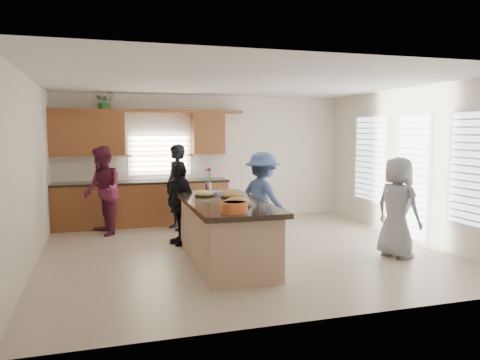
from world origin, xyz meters
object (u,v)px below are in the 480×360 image
object	(u,v)px
island	(225,233)
woman_left_mid	(103,191)
woman_right_front	(398,207)
woman_left_back	(177,187)
salad_bowl	(234,207)
woman_right_back	(263,199)
woman_left_front	(180,204)

from	to	relation	value
island	woman_left_mid	size ratio (longest dim) A/B	1.57
woman_right_front	woman_left_back	bearing A→B (deg)	27.05
woman_left_back	woman_right_front	bearing A→B (deg)	24.78
woman_right_front	salad_bowl	bearing A→B (deg)	82.80
woman_left_back	woman_right_back	size ratio (longest dim) A/B	1.06
woman_left_mid	woman_right_front	xyz separation A→B (m)	(4.46, -3.02, -0.06)
woman_left_mid	woman_right_back	xyz separation A→B (m)	(2.69, -1.61, -0.04)
salad_bowl	woman_right_front	world-z (taller)	woman_right_front
salad_bowl	woman_left_front	xyz separation A→B (m)	(-0.31, 2.35, -0.30)
woman_left_front	woman_right_front	xyz separation A→B (m)	(3.15, -1.87, 0.08)
island	woman_left_back	xyz separation A→B (m)	(-0.33, 2.57, 0.42)
woman_left_front	woman_right_front	distance (m)	3.66
woman_left_back	island	bearing A→B (deg)	-11.97
woman_left_mid	island	bearing A→B (deg)	20.53
woman_left_back	woman_right_back	world-z (taller)	woman_left_back
woman_left_front	woman_right_back	bearing A→B (deg)	52.96
salad_bowl	woman_left_front	world-z (taller)	woman_left_front
salad_bowl	woman_left_back	size ratio (longest dim) A/B	0.21
woman_left_mid	woman_right_back	world-z (taller)	woman_left_mid
woman_left_back	salad_bowl	bearing A→B (deg)	-16.53
salad_bowl	woman_left_mid	world-z (taller)	woman_left_mid
woman_right_back	woman_right_front	xyz separation A→B (m)	(1.76, -1.41, -0.02)
salad_bowl	woman_left_front	distance (m)	2.39
salad_bowl	woman_left_back	distance (m)	3.61
island	woman_left_front	world-z (taller)	woman_left_front
woman_right_front	woman_right_back	bearing A→B (deg)	34.41
salad_bowl	woman_left_front	size ratio (longest dim) A/B	0.25
island	woman_left_mid	xyz separation A→B (m)	(-1.77, 2.48, 0.41)
island	woman_left_front	distance (m)	1.43
salad_bowl	woman_left_mid	bearing A→B (deg)	114.72
woman_left_front	woman_right_front	world-z (taller)	woman_right_front
woman_right_back	salad_bowl	bearing A→B (deg)	124.20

